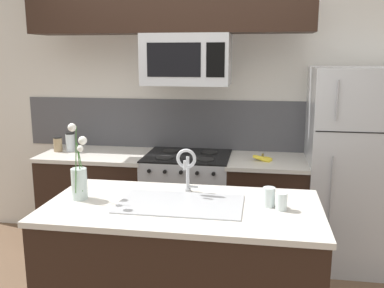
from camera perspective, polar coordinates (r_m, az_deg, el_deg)
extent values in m
cube|color=silver|center=(4.12, 4.43, 4.68)|extent=(5.20, 0.10, 2.60)
cube|color=#4C4C51|center=(4.13, 0.17, 2.61)|extent=(3.36, 0.01, 0.48)
cube|color=black|center=(4.22, -12.31, -7.43)|extent=(0.97, 0.62, 0.88)
cube|color=beige|center=(4.10, -12.59, -1.41)|extent=(1.00, 0.65, 0.03)
cube|color=black|center=(3.94, 9.81, -8.73)|extent=(0.67, 0.62, 0.88)
cube|color=beige|center=(3.81, 10.05, -2.30)|extent=(0.70, 0.65, 0.03)
cube|color=#B7BABF|center=(3.99, -0.59, -8.03)|extent=(0.76, 0.62, 0.91)
cube|color=black|center=(3.86, -0.60, -1.58)|extent=(0.76, 0.62, 0.01)
cylinder|color=black|center=(3.76, -3.70, -1.80)|extent=(0.15, 0.15, 0.01)
cylinder|color=black|center=(3.70, 1.82, -2.02)|extent=(0.15, 0.15, 0.01)
cylinder|color=black|center=(4.02, -2.83, -0.90)|extent=(0.15, 0.15, 0.01)
cylinder|color=black|center=(3.96, 2.34, -1.09)|extent=(0.15, 0.15, 0.01)
cylinder|color=black|center=(3.63, -5.76, -3.60)|extent=(0.03, 0.02, 0.03)
cylinder|color=black|center=(3.59, -3.64, -3.70)|extent=(0.03, 0.02, 0.03)
cylinder|color=black|center=(3.57, -1.50, -3.81)|extent=(0.03, 0.02, 0.03)
cylinder|color=black|center=(3.54, 0.68, -3.90)|extent=(0.03, 0.02, 0.03)
cylinder|color=black|center=(3.53, 2.89, -4.00)|extent=(0.03, 0.02, 0.03)
cube|color=#B7BABF|center=(3.73, -0.68, 11.19)|extent=(0.74, 0.40, 0.43)
cube|color=black|center=(3.55, -2.47, 11.14)|extent=(0.45, 0.00, 0.28)
cube|color=black|center=(3.49, 3.15, 11.13)|extent=(0.15, 0.00, 0.28)
cube|color=#B7BABF|center=(3.92, 20.73, -3.06)|extent=(0.79, 0.72, 1.71)
cube|color=black|center=(3.49, 22.31, 1.40)|extent=(0.75, 0.00, 0.01)
cylinder|color=#99999E|center=(3.40, 18.80, 5.48)|extent=(0.01, 0.01, 0.31)
cylinder|color=#99999E|center=(3.56, 18.00, -6.65)|extent=(0.01, 0.01, 0.65)
cylinder|color=#997F5B|center=(4.24, -17.44, -0.10)|extent=(0.08, 0.08, 0.13)
cylinder|color=black|center=(4.23, -17.50, 0.85)|extent=(0.08, 0.08, 0.01)
cylinder|color=silver|center=(4.21, -15.91, 0.18)|extent=(0.09, 0.09, 0.17)
cylinder|color=black|center=(4.20, -15.98, 1.41)|extent=(0.08, 0.08, 0.02)
ellipsoid|color=yellow|center=(3.73, 9.24, -1.94)|extent=(0.17, 0.11, 0.07)
ellipsoid|color=yellow|center=(3.75, 9.35, -1.89)|extent=(0.18, 0.06, 0.05)
ellipsoid|color=yellow|center=(3.73, 9.43, -1.95)|extent=(0.18, 0.05, 0.07)
ellipsoid|color=yellow|center=(3.75, 9.52, -1.89)|extent=(0.17, 0.10, 0.06)
cylinder|color=brown|center=(3.73, 9.41, -1.48)|extent=(0.02, 0.02, 0.03)
cube|color=black|center=(2.84, -1.23, -17.06)|extent=(1.66, 0.82, 0.88)
cube|color=beige|center=(2.65, -1.28, -8.43)|extent=(1.69, 0.85, 0.03)
cube|color=#ADAFB5|center=(2.65, -1.54, -7.97)|extent=(0.76, 0.44, 0.01)
cube|color=#ADAFB5|center=(2.71, -5.21, -9.31)|extent=(0.30, 0.33, 0.15)
cube|color=#ADAFB5|center=(2.65, 2.24, -9.78)|extent=(0.30, 0.33, 0.15)
cylinder|color=#B7BABF|center=(2.89, -0.57, -6.14)|extent=(0.04, 0.04, 0.02)
cylinder|color=#B7BABF|center=(2.85, -0.57, -3.85)|extent=(0.02, 0.02, 0.22)
torus|color=#B7BABF|center=(2.77, -0.77, -1.96)|extent=(0.13, 0.02, 0.13)
cylinder|color=#B7BABF|center=(2.73, -0.97, -2.84)|extent=(0.02, 0.02, 0.06)
cube|color=#B7BABF|center=(2.87, 0.12, -5.70)|extent=(0.07, 0.01, 0.01)
cylinder|color=silver|center=(2.64, 10.21, -6.96)|extent=(0.08, 0.08, 0.12)
cylinder|color=silver|center=(2.60, 11.84, -7.50)|extent=(0.07, 0.07, 0.10)
cylinder|color=silver|center=(2.81, -14.79, -5.15)|extent=(0.10, 0.10, 0.20)
cylinder|color=silver|center=(2.83, -14.72, -6.39)|extent=(0.09, 0.09, 0.06)
cylinder|color=#386B2D|center=(2.81, -14.56, -2.75)|extent=(0.01, 0.07, 0.30)
sphere|color=white|center=(2.80, -14.38, 0.46)|extent=(0.06, 0.06, 0.06)
cylinder|color=#386B2D|center=(2.73, -15.22, -2.02)|extent=(0.01, 0.08, 0.41)
sphere|color=white|center=(2.65, -15.72, 2.14)|extent=(0.05, 0.05, 0.05)
cylinder|color=#386B2D|center=(2.76, -14.71, -3.32)|extent=(0.04, 0.04, 0.27)
sphere|color=white|center=(2.70, -14.67, -0.59)|extent=(0.04, 0.04, 0.04)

